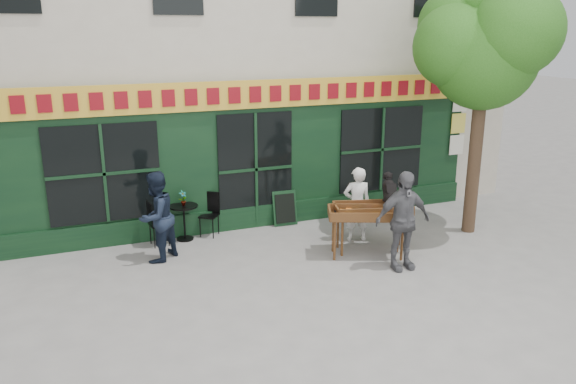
% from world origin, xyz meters
% --- Properties ---
extents(ground, '(80.00, 80.00, 0.00)m').
position_xyz_m(ground, '(0.00, 0.00, 0.00)').
color(ground, slate).
rests_on(ground, ground).
extents(building, '(14.00, 7.26, 10.00)m').
position_xyz_m(building, '(0.00, 5.97, 4.97)').
color(building, beige).
rests_on(building, ground).
extents(street_tree, '(3.05, 2.90, 5.60)m').
position_xyz_m(street_tree, '(4.34, 0.36, 4.11)').
color(street_tree, '#382619').
rests_on(street_tree, ground).
extents(book_cart_center, '(1.61, 1.00, 0.99)m').
position_xyz_m(book_cart_center, '(1.70, 0.09, 0.82)').
color(book_cart_center, brown).
rests_on(book_cart_center, ground).
extents(dog, '(0.49, 0.67, 0.60)m').
position_xyz_m(dog, '(2.05, 0.04, 1.29)').
color(dog, black).
rests_on(dog, book_cart_center).
extents(woman, '(0.66, 0.52, 1.59)m').
position_xyz_m(woman, '(1.70, 0.74, 0.80)').
color(woman, white).
rests_on(woman, ground).
extents(book_cart_right, '(1.62, 1.15, 0.99)m').
position_xyz_m(book_cart_right, '(1.47, -0.12, 0.82)').
color(book_cart_right, brown).
rests_on(book_cart_right, ground).
extents(man_right, '(1.12, 0.50, 1.88)m').
position_xyz_m(man_right, '(1.77, -0.87, 0.94)').
color(man_right, '#515256').
rests_on(man_right, ground).
extents(bistro_table, '(0.60, 0.60, 0.76)m').
position_xyz_m(bistro_table, '(-1.69, 2.10, 0.54)').
color(bistro_table, black).
rests_on(bistro_table, ground).
extents(bistro_chair_left, '(0.41, 0.40, 0.95)m').
position_xyz_m(bistro_chair_left, '(-2.32, 1.99, 0.56)').
color(bistro_chair_left, black).
rests_on(bistro_chair_left, ground).
extents(bistro_chair_right, '(0.51, 0.51, 0.95)m').
position_xyz_m(bistro_chair_right, '(-1.08, 2.22, 0.56)').
color(bistro_chair_right, black).
rests_on(bistro_chair_right, ground).
extents(potted_plant, '(0.20, 0.17, 0.32)m').
position_xyz_m(potted_plant, '(-1.69, 2.10, 0.93)').
color(potted_plant, gray).
rests_on(potted_plant, bistro_table).
extents(man_left, '(1.09, 1.07, 1.77)m').
position_xyz_m(man_left, '(-2.39, 1.20, 0.88)').
color(man_left, black).
rests_on(man_left, ground).
extents(chalkboard, '(0.57, 0.22, 0.79)m').
position_xyz_m(chalkboard, '(0.65, 2.19, 0.40)').
color(chalkboard, black).
rests_on(chalkboard, ground).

